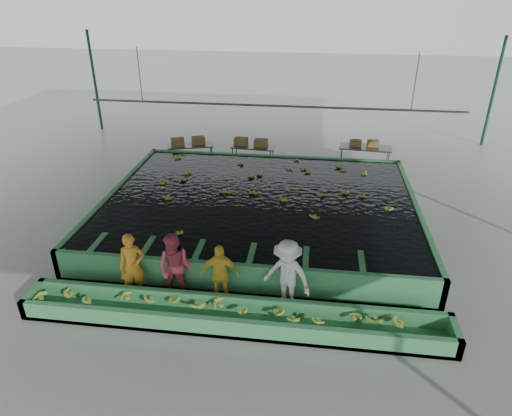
# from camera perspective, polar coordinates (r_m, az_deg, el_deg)

# --- Properties ---
(ground) EXTENTS (80.00, 80.00, 0.00)m
(ground) POSITION_cam_1_polar(r_m,az_deg,el_deg) (13.89, -0.27, -4.61)
(ground) COLOR gray
(ground) RESTS_ON ground
(shed_roof) EXTENTS (20.00, 22.00, 0.04)m
(shed_roof) POSITION_cam_1_polar(r_m,az_deg,el_deg) (12.06, -0.33, 16.11)
(shed_roof) COLOR gray
(shed_roof) RESTS_ON shed_posts
(shed_posts) EXTENTS (20.00, 22.00, 5.00)m
(shed_posts) POSITION_cam_1_polar(r_m,az_deg,el_deg) (12.76, -0.30, 5.01)
(shed_posts) COLOR #144027
(shed_posts) RESTS_ON ground
(flotation_tank) EXTENTS (10.00, 8.00, 0.90)m
(flotation_tank) POSITION_cam_1_polar(r_m,az_deg,el_deg) (14.97, 0.51, -0.17)
(flotation_tank) COLOR #35804A
(flotation_tank) RESTS_ON ground
(tank_water) EXTENTS (9.70, 7.70, 0.00)m
(tank_water) POSITION_cam_1_polar(r_m,az_deg,el_deg) (14.79, 0.51, 1.22)
(tank_water) COLOR black
(tank_water) RESTS_ON flotation_tank
(sorting_trough) EXTENTS (10.00, 1.00, 0.50)m
(sorting_trough) POSITION_cam_1_polar(r_m,az_deg,el_deg) (10.85, -2.95, -13.34)
(sorting_trough) COLOR #35804A
(sorting_trough) RESTS_ON ground
(cableway_rail) EXTENTS (0.08, 0.08, 14.00)m
(cableway_rail) POSITION_cam_1_polar(r_m,az_deg,el_deg) (17.34, 2.02, 12.65)
(cableway_rail) COLOR #59605B
(cableway_rail) RESTS_ON shed_roof
(rail_hanger_left) EXTENTS (0.04, 0.04, 2.00)m
(rail_hanger_left) POSITION_cam_1_polar(r_m,az_deg,el_deg) (18.29, -14.34, 15.83)
(rail_hanger_left) COLOR #59605B
(rail_hanger_left) RESTS_ON shed_roof
(rail_hanger_right) EXTENTS (0.04, 0.04, 2.00)m
(rail_hanger_right) POSITION_cam_1_polar(r_m,az_deg,el_deg) (17.37, 19.28, 14.64)
(rail_hanger_right) COLOR #59605B
(rail_hanger_right) RESTS_ON shed_roof
(worker_a) EXTENTS (0.74, 0.62, 1.73)m
(worker_a) POSITION_cam_1_polar(r_m,az_deg,el_deg) (11.79, -15.20, -7.01)
(worker_a) COLOR orange
(worker_a) RESTS_ON ground
(worker_b) EXTENTS (0.97, 0.80, 1.82)m
(worker_b) POSITION_cam_1_polar(r_m,az_deg,el_deg) (11.41, -10.06, -7.37)
(worker_b) COLOR #AC3B4E
(worker_b) RESTS_ON ground
(worker_c) EXTENTS (1.00, 0.50, 1.63)m
(worker_c) POSITION_cam_1_polar(r_m,az_deg,el_deg) (11.20, -4.58, -8.28)
(worker_c) COLOR gold
(worker_c) RESTS_ON ground
(worker_d) EXTENTS (1.38, 1.09, 1.87)m
(worker_d) POSITION_cam_1_polar(r_m,az_deg,el_deg) (10.95, 3.90, -8.43)
(worker_d) COLOR silver
(worker_d) RESTS_ON ground
(packing_table_left) EXTENTS (2.07, 1.31, 0.88)m
(packing_table_left) POSITION_cam_1_polar(r_m,az_deg,el_deg) (19.98, -8.11, 6.65)
(packing_table_left) COLOR #59605B
(packing_table_left) RESTS_ON ground
(packing_table_mid) EXTENTS (1.87, 0.87, 0.83)m
(packing_table_mid) POSITION_cam_1_polar(r_m,az_deg,el_deg) (19.75, -0.38, 6.60)
(packing_table_mid) COLOR #59605B
(packing_table_mid) RESTS_ON ground
(packing_table_right) EXTENTS (2.19, 1.02, 0.97)m
(packing_table_right) POSITION_cam_1_polar(r_m,az_deg,el_deg) (19.83, 13.38, 6.15)
(packing_table_right) COLOR #59605B
(packing_table_right) RESTS_ON ground
(box_stack_left) EXTENTS (1.48, 0.90, 0.31)m
(box_stack_left) POSITION_cam_1_polar(r_m,az_deg,el_deg) (19.86, -8.46, 7.85)
(box_stack_left) COLOR brown
(box_stack_left) RESTS_ON packing_table_left
(box_stack_mid) EXTENTS (1.46, 0.55, 0.31)m
(box_stack_mid) POSITION_cam_1_polar(r_m,az_deg,el_deg) (19.69, -0.64, 7.82)
(box_stack_mid) COLOR brown
(box_stack_mid) RESTS_ON packing_table_mid
(box_stack_right) EXTENTS (1.20, 0.41, 0.25)m
(box_stack_right) POSITION_cam_1_polar(r_m,az_deg,el_deg) (19.72, 13.35, 7.55)
(box_stack_right) COLOR brown
(box_stack_right) RESTS_ON packing_table_right
(floating_bananas) EXTENTS (8.87, 6.05, 0.12)m
(floating_bananas) POSITION_cam_1_polar(r_m,az_deg,el_deg) (15.51, 0.88, 2.48)
(floating_bananas) COLOR olive
(floating_bananas) RESTS_ON tank_water
(trough_bananas) EXTENTS (8.30, 0.55, 0.11)m
(trough_bananas) POSITION_cam_1_polar(r_m,az_deg,el_deg) (10.76, -2.97, -12.73)
(trough_bananas) COLOR olive
(trough_bananas) RESTS_ON sorting_trough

